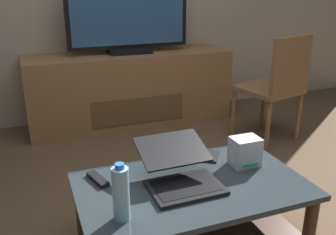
% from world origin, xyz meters
% --- Properties ---
extents(coffee_table, '(1.07, 0.64, 0.38)m').
position_xyz_m(coffee_table, '(-0.12, -0.06, 0.26)').
color(coffee_table, '#2D383D').
rests_on(coffee_table, ground).
extents(media_cabinet, '(1.85, 0.53, 0.67)m').
position_xyz_m(media_cabinet, '(0.10, 1.82, 0.33)').
color(media_cabinet, olive).
rests_on(media_cabinet, ground).
extents(television, '(1.08, 0.20, 0.65)m').
position_xyz_m(television, '(0.10, 1.80, 0.98)').
color(television, black).
rests_on(television, media_cabinet).
extents(dining_chair, '(0.53, 0.53, 0.89)m').
position_xyz_m(dining_chair, '(1.08, 0.94, 0.50)').
color(dining_chair, brown).
rests_on(dining_chair, ground).
extents(laptop, '(0.33, 0.40, 0.17)m').
position_xyz_m(laptop, '(-0.17, -0.03, 0.44)').
color(laptop, black).
rests_on(laptop, coffee_table).
extents(router_box, '(0.14, 0.12, 0.15)m').
position_xyz_m(router_box, '(0.21, 0.02, 0.46)').
color(router_box, silver).
rests_on(router_box, coffee_table).
extents(water_bottle_near, '(0.07, 0.07, 0.25)m').
position_xyz_m(water_bottle_near, '(-0.50, -0.21, 0.50)').
color(water_bottle_near, '#99C6E5').
rests_on(water_bottle_near, coffee_table).
extents(cell_phone, '(0.14, 0.15, 0.01)m').
position_xyz_m(cell_phone, '(0.09, 0.16, 0.39)').
color(cell_phone, black).
rests_on(cell_phone, coffee_table).
extents(tv_remote, '(0.09, 0.17, 0.02)m').
position_xyz_m(tv_remote, '(-0.53, 0.12, 0.39)').
color(tv_remote, black).
rests_on(tv_remote, coffee_table).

